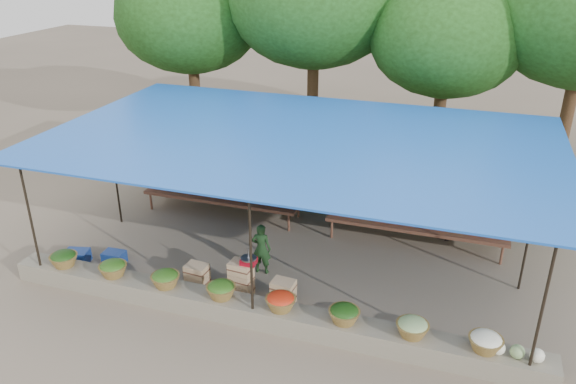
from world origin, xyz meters
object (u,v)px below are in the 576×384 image
(weighing_scale, at_px, (249,260))
(blue_crate_back, at_px, (114,257))
(crate_counter, at_px, (240,282))
(vendor_seated, at_px, (261,249))
(blue_crate_front, at_px, (77,257))

(weighing_scale, xyz_separation_m, blue_crate_back, (-3.37, 0.24, -0.71))
(weighing_scale, bearing_deg, crate_counter, 180.00)
(vendor_seated, distance_m, blue_crate_front, 4.19)
(weighing_scale, height_order, blue_crate_back, weighing_scale)
(blue_crate_back, bearing_deg, weighing_scale, -6.91)
(crate_counter, xyz_separation_m, weighing_scale, (0.21, 0.00, 0.54))
(vendor_seated, xyz_separation_m, blue_crate_back, (-3.27, -0.70, -0.44))
(weighing_scale, height_order, blue_crate_front, weighing_scale)
(crate_counter, xyz_separation_m, vendor_seated, (0.11, 0.94, 0.27))
(vendor_seated, relative_size, blue_crate_back, 2.48)
(blue_crate_front, bearing_deg, weighing_scale, -14.18)
(weighing_scale, relative_size, blue_crate_back, 0.72)
(vendor_seated, bearing_deg, blue_crate_back, 8.02)
(vendor_seated, relative_size, blue_crate_front, 2.28)
(vendor_seated, bearing_deg, crate_counter, 79.22)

